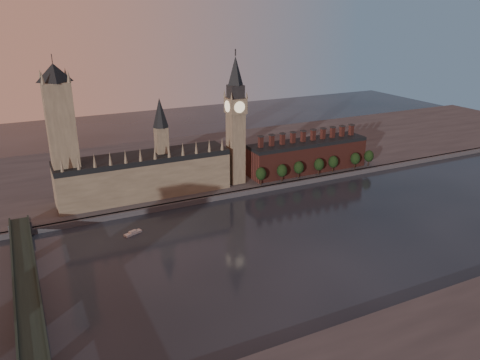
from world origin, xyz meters
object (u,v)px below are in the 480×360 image
object	(u,v)px
victoria_tower	(62,133)
westminster_bridge	(28,300)
big_ben	(236,120)
river_boat	(133,233)

from	to	relation	value
victoria_tower	westminster_bridge	bearing A→B (deg)	-106.56
big_ben	river_boat	world-z (taller)	big_ben
river_boat	westminster_bridge	bearing A→B (deg)	-158.63
victoria_tower	big_ben	size ratio (longest dim) A/B	1.01
victoria_tower	river_boat	bearing A→B (deg)	-60.58
big_ben	westminster_bridge	world-z (taller)	big_ben
westminster_bridge	river_boat	xyz separation A→B (m)	(65.99, 62.74, -6.52)
big_ben	westminster_bridge	distance (m)	205.83
victoria_tower	big_ben	world-z (taller)	victoria_tower
westminster_bridge	river_boat	bearing A→B (deg)	43.56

